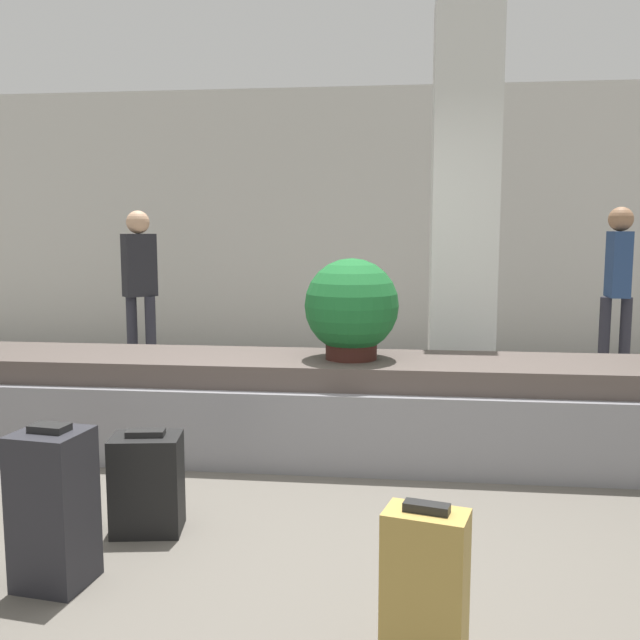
# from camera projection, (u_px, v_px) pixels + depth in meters

# --- Properties ---
(ground_plane) EXTENTS (18.00, 18.00, 0.00)m
(ground_plane) POSITION_uv_depth(u_px,v_px,m) (288.00, 538.00, 3.48)
(ground_plane) COLOR #59544C
(back_wall) EXTENTS (18.00, 0.06, 3.20)m
(back_wall) POSITION_uv_depth(u_px,v_px,m) (361.00, 220.00, 8.78)
(back_wall) COLOR beige
(back_wall) RESTS_ON ground_plane
(carousel) EXTENTS (7.75, 0.92, 0.65)m
(carousel) POSITION_uv_depth(u_px,v_px,m) (320.00, 407.00, 4.76)
(carousel) COLOR gray
(carousel) RESTS_ON ground_plane
(pillar) EXTENTS (0.49, 0.49, 3.20)m
(pillar) POSITION_uv_depth(u_px,v_px,m) (464.00, 216.00, 5.52)
(pillar) COLOR silver
(pillar) RESTS_ON ground_plane
(suitcase_0) EXTENTS (0.37, 0.29, 0.52)m
(suitcase_0) POSITION_uv_depth(u_px,v_px,m) (147.00, 483.00, 3.54)
(suitcase_0) COLOR black
(suitcase_0) RESTS_ON ground_plane
(suitcase_1) EXTENTS (0.32, 0.31, 0.70)m
(suitcase_1) POSITION_uv_depth(u_px,v_px,m) (54.00, 508.00, 3.00)
(suitcase_1) COLOR #232328
(suitcase_1) RESTS_ON ground_plane
(suitcase_2) EXTENTS (0.31, 0.23, 0.59)m
(suitcase_2) POSITION_uv_depth(u_px,v_px,m) (425.00, 590.00, 2.42)
(suitcase_2) COLOR #A3843D
(suitcase_2) RESTS_ON ground_plane
(potted_plant_2) EXTENTS (0.61, 0.61, 0.66)m
(potted_plant_2) POSITION_uv_depth(u_px,v_px,m) (351.00, 309.00, 4.63)
(potted_plant_2) COLOR #381914
(potted_plant_2) RESTS_ON carousel
(traveler_0) EXTENTS (0.31, 0.32, 1.71)m
(traveler_0) POSITION_uv_depth(u_px,v_px,m) (618.00, 277.00, 7.06)
(traveler_0) COLOR #282833
(traveler_0) RESTS_ON ground_plane
(traveler_1) EXTENTS (0.36, 0.35, 1.68)m
(traveler_1) POSITION_uv_depth(u_px,v_px,m) (140.00, 277.00, 7.31)
(traveler_1) COLOR #282833
(traveler_1) RESTS_ON ground_plane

